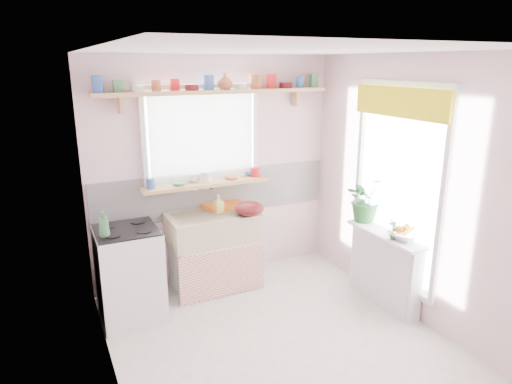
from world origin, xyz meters
name	(u,v)px	position (x,y,z in m)	size (l,w,h in m)	color
room	(300,167)	(0.66, 0.86, 1.37)	(3.20, 3.20, 3.20)	white
sink_unit	(214,250)	(-0.15, 1.29, 0.43)	(0.95, 0.65, 1.11)	white
cooker	(130,273)	(-1.10, 1.05, 0.46)	(0.58, 0.58, 0.93)	white
radiator_ledge	(384,267)	(1.30, 0.20, 0.40)	(0.22, 0.95, 0.78)	white
windowsill	(206,184)	(-0.15, 1.48, 1.14)	(1.40, 0.22, 0.04)	tan
pine_shelf	(217,92)	(0.00, 1.47, 2.12)	(2.52, 0.24, 0.04)	tan
shelf_crockery	(217,84)	(0.00, 1.47, 2.20)	(2.47, 0.11, 0.12)	#3359A5
sill_crockery	(206,177)	(-0.15, 1.48, 1.22)	(1.35, 0.11, 0.12)	#3359A5
dish_tray	(223,204)	(0.05, 1.50, 0.87)	(0.44, 0.33, 0.04)	orange
colander	(249,208)	(0.19, 1.10, 0.92)	(0.31, 0.31, 0.14)	#550E11
jade_plant	(366,199)	(1.33, 0.60, 1.02)	(0.44, 0.38, 0.48)	#255E29
fruit_bowl	(404,235)	(1.33, 0.00, 0.81)	(0.29, 0.29, 0.07)	white
herb_pot	(393,230)	(1.21, 0.03, 0.87)	(0.10, 0.07, 0.20)	#296026
soap_bottle_sink	(218,204)	(-0.07, 1.32, 0.95)	(0.09, 0.09, 0.20)	#D5CD5E
sill_cup	(193,178)	(-0.28, 1.54, 1.21)	(0.12, 0.12, 0.09)	silver
sill_bowl	(252,173)	(0.43, 1.54, 1.19)	(0.18, 0.18, 0.06)	#2F5A99
shelf_vase	(225,81)	(0.09, 1.46, 2.22)	(0.16, 0.16, 0.17)	#A35732
cooker_bottle	(104,224)	(-1.30, 0.93, 1.04)	(0.09, 0.09, 0.24)	#3B764A
fruit	(405,229)	(1.34, 0.01, 0.87)	(0.20, 0.14, 0.10)	orange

